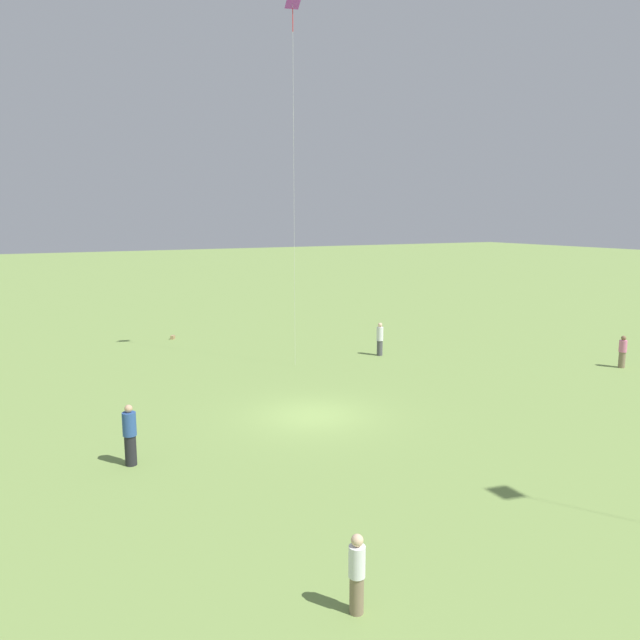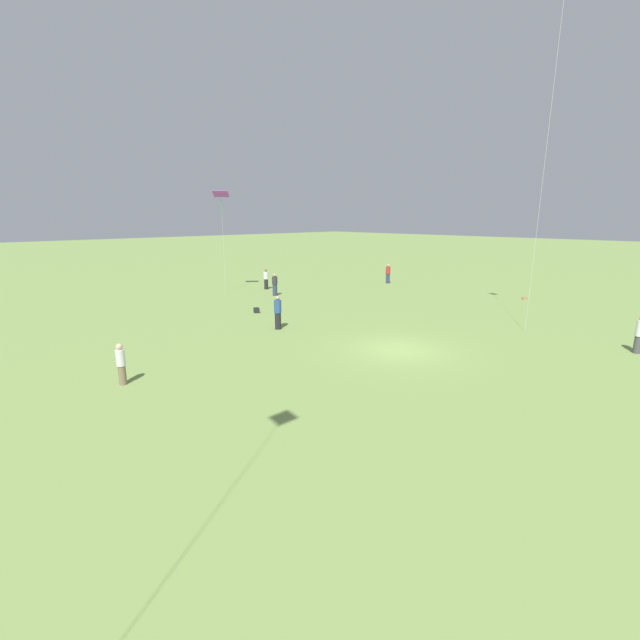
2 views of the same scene
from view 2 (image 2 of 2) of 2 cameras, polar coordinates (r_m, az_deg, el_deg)
The scene contains 11 objects.
ground_plane at distance 20.74m, azimuth 10.45°, elevation -3.96°, with size 240.00×240.00×0.00m, color #7A994C.
person_1 at distance 17.71m, azimuth -24.99°, elevation -5.33°, with size 0.44×0.44×1.61m.
person_2 at distance 34.50m, azimuth -6.04°, elevation 4.68°, with size 0.57×0.57×1.77m.
person_3 at distance 24.60m, azimuth 36.82°, elevation -1.53°, with size 0.43×0.43×1.81m.
person_4 at distance 41.34m, azimuth 9.05°, elevation 6.09°, with size 0.60×0.60×1.81m.
person_7 at distance 37.73m, azimuth -7.21°, elevation 5.42°, with size 0.43×0.43×1.77m.
person_8 at distance 24.07m, azimuth -5.65°, elevation 0.99°, with size 0.57×0.57×1.91m.
kite_1 at distance 37.08m, azimuth -13.08°, elevation 15.80°, with size 1.69×1.70×8.21m.
kite_2 at distance 27.05m, azimuth 29.65°, elevation 32.49°, with size 0.77×0.74×17.38m.
picnic_bag_0 at distance 36.27m, azimuth 25.63°, elevation 2.62°, with size 0.37×0.43×0.22m.
picnic_bag_2 at distance 28.56m, azimuth -8.47°, elevation 1.30°, with size 0.45×0.41×0.33m.
Camera 2 is at (-11.36, 16.22, 6.17)m, focal length 24.00 mm.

